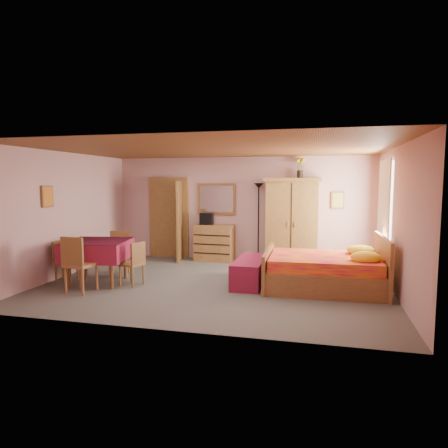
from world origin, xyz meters
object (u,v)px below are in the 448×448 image
(sunflower_vase, at_px, (300,167))
(chair_north, at_px, (119,253))
(wall_mirror, at_px, (217,199))
(dining_table, at_px, (98,262))
(wardrobe, at_px, (292,222))
(stereo, at_px, (207,219))
(bench, at_px, (250,271))
(chair_west, at_px, (66,261))
(bed, at_px, (324,262))
(chest_of_drawers, at_px, (214,243))
(chair_south, at_px, (81,264))
(chair_east, at_px, (131,263))
(floor_lamp, at_px, (258,223))

(sunflower_vase, xyz_separation_m, chair_north, (-3.67, -2.02, -1.86))
(wall_mirror, xyz_separation_m, dining_table, (-1.64, -2.93, -1.13))
(wardrobe, bearing_deg, stereo, 176.97)
(wardrobe, relative_size, bench, 1.42)
(stereo, height_order, dining_table, stereo)
(chair_west, bearing_deg, bed, 88.93)
(wall_mirror, distance_m, chair_west, 3.93)
(chair_west, bearing_deg, chair_north, 126.49)
(sunflower_vase, height_order, bench, sunflower_vase)
(chest_of_drawers, xyz_separation_m, chair_north, (-1.58, -1.97, 0.01))
(sunflower_vase, xyz_separation_m, bench, (-0.81, -2.11, -2.08))
(sunflower_vase, relative_size, bed, 0.23)
(chest_of_drawers, bearing_deg, chair_south, -112.78)
(dining_table, bearing_deg, chair_east, 1.04)
(floor_lamp, xyz_separation_m, bed, (1.55, -2.08, -0.47))
(bed, relative_size, chair_west, 2.66)
(stereo, distance_m, sunflower_vase, 2.62)
(bed, distance_m, chair_south, 4.45)
(chair_west, bearing_deg, sunflower_vase, 113.37)
(dining_table, distance_m, chair_east, 0.71)
(wardrobe, height_order, chair_south, wardrobe)
(chair_west, relative_size, chair_east, 0.97)
(stereo, xyz_separation_m, chair_west, (-2.13, -2.75, -0.65))
(dining_table, relative_size, chair_north, 1.25)
(stereo, xyz_separation_m, wardrobe, (2.14, -0.09, -0.02))
(wall_mirror, bearing_deg, bench, -60.36)
(stereo, height_order, chair_west, stereo)
(chair_west, bearing_deg, bench, 91.73)
(wall_mirror, height_order, bench, wall_mirror)
(sunflower_vase, bearing_deg, chair_north, -151.19)
(wall_mirror, height_order, floor_lamp, floor_lamp)
(sunflower_vase, relative_size, chair_south, 0.49)
(chest_of_drawers, relative_size, sunflower_vase, 1.92)
(wardrobe, relative_size, bed, 0.96)
(chest_of_drawers, bearing_deg, floor_lamp, 4.17)
(chair_west, bearing_deg, floor_lamp, 119.88)
(wardrobe, height_order, chair_north, wardrobe)
(dining_table, height_order, chair_east, chair_east)
(sunflower_vase, bearing_deg, chair_east, -137.59)
(chair_north, height_order, chair_east, chair_north)
(chair_south, relative_size, chair_west, 1.26)
(bench, distance_m, chair_east, 2.31)
(floor_lamp, relative_size, chair_north, 2.12)
(chest_of_drawers, height_order, wardrobe, wardrobe)
(wall_mirror, bearing_deg, bed, -40.14)
(wardrobe, bearing_deg, chair_north, -152.17)
(chair_south, height_order, chair_east, chair_south)
(stereo, distance_m, wardrobe, 2.14)
(chest_of_drawers, bearing_deg, wall_mirror, 92.71)
(floor_lamp, xyz_separation_m, wardrobe, (0.82, -0.10, 0.06))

